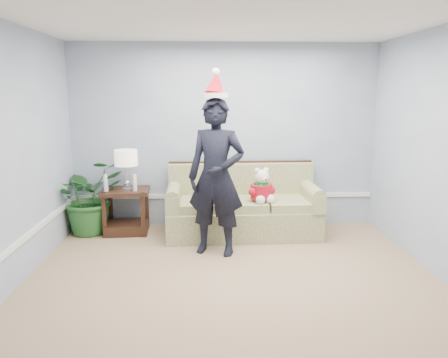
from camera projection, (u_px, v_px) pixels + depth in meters
name	position (u px, v px, depth m)	size (l,w,h in m)	color
room_shell	(236.00, 163.00, 4.01)	(4.54, 5.04, 2.74)	tan
wainscot_trim	(132.00, 222.00, 5.29)	(4.49, 4.99, 0.06)	white
sofa	(242.00, 209.00, 6.23)	(2.14, 0.96, 0.99)	#4C5C2C
side_table	(127.00, 216.00, 6.27)	(0.69, 0.59, 0.64)	#331912
table_lamp	(126.00, 160.00, 6.07)	(0.32, 0.32, 0.57)	silver
candle_pair	(120.00, 183.00, 6.06)	(0.46, 0.06, 0.24)	silver
houseplant	(89.00, 196.00, 6.21)	(0.96, 0.83, 1.07)	#225C26
man	(216.00, 177.00, 5.34)	(0.71, 0.46, 1.94)	black
santa_hat	(216.00, 85.00, 5.14)	(0.40, 0.42, 0.35)	white
teddy_bear	(261.00, 189.00, 5.94)	(0.38, 0.38, 0.48)	white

